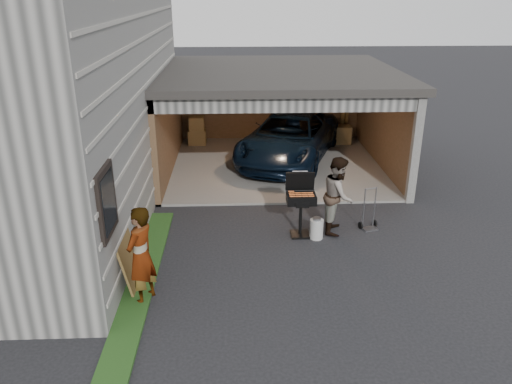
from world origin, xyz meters
TOP-DOWN VIEW (x-y plane):
  - ground at (0.00, 0.00)m, footprint 80.00×80.00m
  - groundcover_strip at (-2.25, -1.00)m, footprint 0.50×8.00m
  - garage at (0.76, 6.79)m, footprint 6.80×6.30m
  - minivan at (1.17, 6.90)m, footprint 3.97×5.58m
  - woman at (-2.10, -0.50)m, footprint 0.65×0.76m
  - man at (1.74, 2.04)m, footprint 0.85×0.98m
  - bbq_grill at (0.90, 1.86)m, footprint 0.62×0.55m
  - propane_tank at (1.24, 1.68)m, footprint 0.29×0.29m
  - plywood_panel at (-2.40, -0.05)m, footprint 0.25×0.90m
  - hand_truck at (2.49, 2.10)m, footprint 0.43×0.38m

SIDE VIEW (x-z plane):
  - ground at x=0.00m, z-range 0.00..0.00m
  - groundcover_strip at x=-2.25m, z-range 0.00..0.06m
  - hand_truck at x=2.49m, z-range -0.30..0.68m
  - propane_tank at x=1.24m, z-range 0.00..0.44m
  - plywood_panel at x=-2.40m, z-range 0.00..1.00m
  - minivan at x=1.17m, z-range 0.00..1.41m
  - bbq_grill at x=0.90m, z-range 0.13..1.52m
  - man at x=1.74m, z-range 0.00..1.72m
  - woman at x=-2.10m, z-range 0.00..1.76m
  - garage at x=0.76m, z-range 0.42..3.32m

